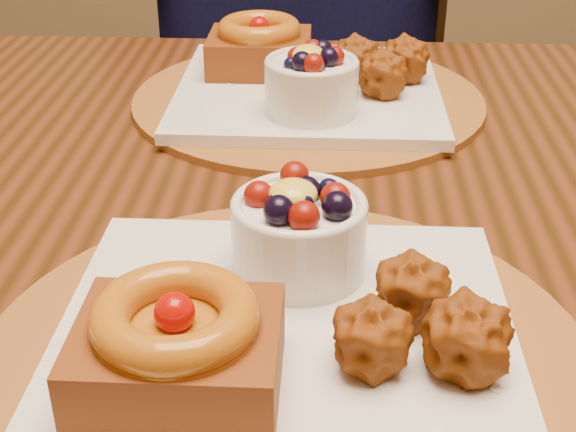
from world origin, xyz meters
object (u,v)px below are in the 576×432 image
object	(u,v)px
place_setting_far	(305,81)
chair_far	(352,81)
dining_table	(299,272)
place_setting_near	(281,325)

from	to	relation	value
place_setting_far	chair_far	distance (m)	0.80
dining_table	place_setting_near	bearing A→B (deg)	-90.77
place_setting_far	dining_table	bearing A→B (deg)	-89.19
chair_far	place_setting_far	bearing A→B (deg)	-105.92
place_setting_far	chair_far	world-z (taller)	chair_far
dining_table	place_setting_far	bearing A→B (deg)	90.81
place_setting_near	place_setting_far	size ratio (longest dim) A/B	1.00
dining_table	chair_far	bearing A→B (deg)	85.92
place_setting_near	chair_far	distance (m)	1.22
place_setting_near	chair_far	xyz separation A→B (m)	(0.07, 1.18, -0.27)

